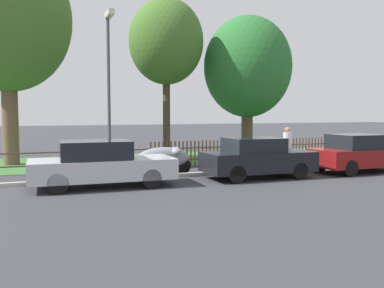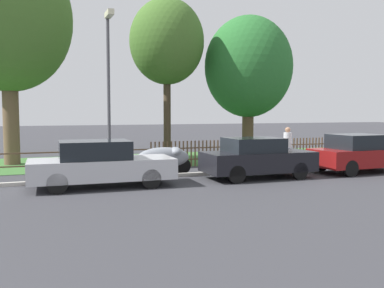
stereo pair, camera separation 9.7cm
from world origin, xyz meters
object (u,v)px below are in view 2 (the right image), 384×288
at_px(parked_car_silver_hatchback, 100,164).
at_px(tree_mid_park, 248,67).
at_px(covered_motorcycle, 165,158).
at_px(parked_car_black_saloon, 257,158).
at_px(tree_nearest_kerb, 8,20).
at_px(tree_behind_motorcycle, 167,42).
at_px(street_lamp, 109,75).
at_px(parked_car_navy_estate, 359,153).
at_px(pedestrian_near_fence, 287,145).

xyz_separation_m(parked_car_silver_hatchback, tree_mid_park, (8.95, 7.18, 3.97)).
xyz_separation_m(parked_car_silver_hatchback, covered_motorcycle, (2.62, 1.78, -0.09)).
xyz_separation_m(parked_car_silver_hatchback, parked_car_black_saloon, (5.41, -0.16, -0.00)).
distance_m(tree_nearest_kerb, tree_behind_motorcycle, 7.31).
distance_m(tree_mid_park, street_lamp, 10.27).
bearing_deg(parked_car_navy_estate, tree_mid_park, 95.48).
distance_m(parked_car_black_saloon, tree_behind_motorcycle, 9.18).
xyz_separation_m(parked_car_navy_estate, tree_nearest_kerb, (-12.63, 7.32, 5.55)).
height_order(parked_car_black_saloon, tree_behind_motorcycle, tree_behind_motorcycle).
bearing_deg(parked_car_silver_hatchback, parked_car_navy_estate, 0.24).
relative_size(parked_car_navy_estate, street_lamp, 0.67).
xyz_separation_m(parked_car_navy_estate, covered_motorcycle, (-7.21, 2.03, -0.10)).
bearing_deg(tree_behind_motorcycle, pedestrian_near_fence, -55.96).
bearing_deg(tree_behind_motorcycle, parked_car_silver_hatchback, -121.12).
distance_m(parked_car_silver_hatchback, tree_mid_park, 12.14).
relative_size(parked_car_navy_estate, tree_behind_motorcycle, 0.48).
distance_m(tree_nearest_kerb, pedestrian_near_fence, 13.14).
bearing_deg(tree_nearest_kerb, street_lamp, -59.53).
distance_m(parked_car_silver_hatchback, pedestrian_near_fence, 8.37).
bearing_deg(parked_car_silver_hatchback, covered_motorcycle, 35.85).
bearing_deg(covered_motorcycle, tree_behind_motorcycle, 76.73).
bearing_deg(parked_car_silver_hatchback, tree_mid_park, 40.43).
bearing_deg(tree_mid_park, tree_nearest_kerb, -179.48).
distance_m(parked_car_silver_hatchback, covered_motorcycle, 3.17).
distance_m(parked_car_navy_estate, street_lamp, 9.84).
height_order(parked_car_navy_estate, tree_nearest_kerb, tree_nearest_kerb).
relative_size(tree_nearest_kerb, tree_mid_park, 1.28).
xyz_separation_m(parked_car_black_saloon, tree_nearest_kerb, (-8.21, 7.23, 5.57)).
distance_m(tree_mid_park, pedestrian_near_fence, 6.39).
bearing_deg(parked_car_silver_hatchback, parked_car_black_saloon, -0.03).
bearing_deg(tree_nearest_kerb, parked_car_navy_estate, -30.11).
relative_size(parked_car_silver_hatchback, pedestrian_near_fence, 2.64).
relative_size(parked_car_black_saloon, street_lamp, 0.69).
relative_size(covered_motorcycle, tree_nearest_kerb, 0.22).
distance_m(parked_car_silver_hatchback, street_lamp, 3.21).
height_order(parked_car_silver_hatchback, tree_behind_motorcycle, tree_behind_motorcycle).
distance_m(parked_car_black_saloon, parked_car_navy_estate, 4.42).
distance_m(parked_car_black_saloon, covered_motorcycle, 3.40).
height_order(covered_motorcycle, tree_mid_park, tree_mid_park).
relative_size(covered_motorcycle, tree_behind_motorcycle, 0.26).
height_order(tree_nearest_kerb, pedestrian_near_fence, tree_nearest_kerb).
xyz_separation_m(parked_car_silver_hatchback, tree_behind_motorcycle, (4.49, 7.43, 5.08)).
relative_size(parked_car_navy_estate, tree_nearest_kerb, 0.40).
bearing_deg(tree_nearest_kerb, parked_car_black_saloon, -41.39).
bearing_deg(street_lamp, tree_behind_motorcycle, 56.89).
relative_size(parked_car_black_saloon, covered_motorcycle, 1.86).
bearing_deg(street_lamp, parked_car_black_saloon, -17.69).
bearing_deg(tree_behind_motorcycle, tree_mid_park, -3.26).
distance_m(covered_motorcycle, street_lamp, 3.61).
xyz_separation_m(tree_behind_motorcycle, pedestrian_near_fence, (3.63, -5.37, -4.85)).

